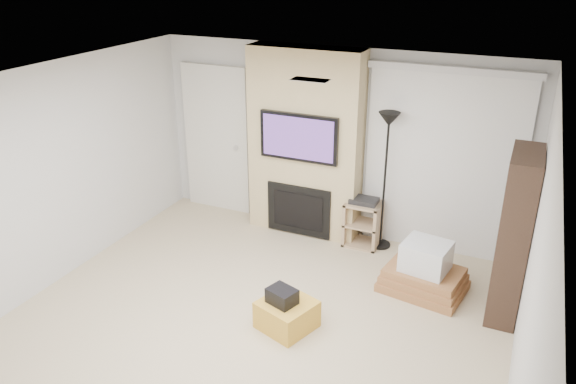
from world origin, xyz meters
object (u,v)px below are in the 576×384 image
at_px(floor_lamp, 387,143).
at_px(bookshelf, 514,236).
at_px(av_stand, 363,220).
at_px(ottoman, 287,314).
at_px(box_stack, 424,272).

distance_m(floor_lamp, bookshelf, 1.88).
bearing_deg(av_stand, floor_lamp, 14.31).
relative_size(ottoman, box_stack, 0.50).
distance_m(ottoman, bookshelf, 2.46).
bearing_deg(floor_lamp, ottoman, -101.18).
bearing_deg(av_stand, ottoman, -95.04).
xyz_separation_m(box_stack, bookshelf, (0.86, -0.04, 0.67)).
xyz_separation_m(floor_lamp, bookshelf, (1.59, -0.87, -0.52)).
height_order(floor_lamp, av_stand, floor_lamp).
bearing_deg(av_stand, bookshelf, -23.86).
bearing_deg(box_stack, av_stand, 141.44).
height_order(floor_lamp, box_stack, floor_lamp).
xyz_separation_m(ottoman, box_stack, (1.14, 1.26, 0.08)).
relative_size(floor_lamp, bookshelf, 1.00).
bearing_deg(floor_lamp, bookshelf, -28.59).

